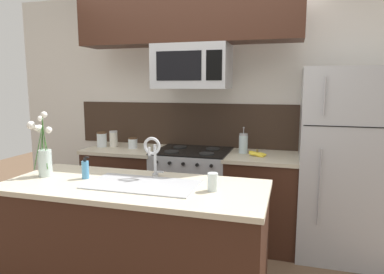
{
  "coord_description": "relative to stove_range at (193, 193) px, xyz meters",
  "views": [
    {
      "loc": [
        0.96,
        -2.43,
        1.59
      ],
      "look_at": [
        0.18,
        0.27,
        1.16
      ],
      "focal_mm": 32.0,
      "sensor_mm": 36.0,
      "label": 1
    }
  ],
  "objects": [
    {
      "name": "rear_partition",
      "position": [
        0.3,
        0.38,
        0.84
      ],
      "size": [
        5.2,
        0.1,
        2.6
      ],
      "primitive_type": "cube",
      "color": "silver",
      "rests_on": "ground"
    },
    {
      "name": "splash_band",
      "position": [
        -0.0,
        0.32,
        0.69
      ],
      "size": [
        2.96,
        0.01,
        0.48
      ],
      "primitive_type": "cube",
      "color": "#332319",
      "rests_on": "rear_partition"
    },
    {
      "name": "back_counter_left",
      "position": [
        -0.76,
        0.0,
        -0.01
      ],
      "size": [
        0.8,
        0.65,
        0.91
      ],
      "color": "#381E14",
      "rests_on": "ground"
    },
    {
      "name": "back_counter_right",
      "position": [
        0.72,
        0.0,
        -0.01
      ],
      "size": [
        0.7,
        0.65,
        0.91
      ],
      "color": "#381E14",
      "rests_on": "ground"
    },
    {
      "name": "stove_range",
      "position": [
        0.0,
        0.0,
        0.0
      ],
      "size": [
        0.76,
        0.64,
        0.93
      ],
      "color": "#A8AAAF",
      "rests_on": "ground"
    },
    {
      "name": "microwave",
      "position": [
        0.0,
        -0.02,
        1.31
      ],
      "size": [
        0.74,
        0.4,
        0.43
      ],
      "color": "#A8AAAF"
    },
    {
      "name": "upper_cabinet_band",
      "position": [
        -0.05,
        -0.05,
        1.82
      ],
      "size": [
        2.2,
        0.34,
        0.6
      ],
      "primitive_type": "cube",
      "color": "#381E14"
    },
    {
      "name": "refrigerator",
      "position": [
        1.47,
        0.02,
        0.41
      ],
      "size": [
        0.84,
        0.74,
        1.74
      ],
      "color": "#A8AAAF",
      "rests_on": "ground"
    },
    {
      "name": "storage_jar_tall",
      "position": [
        -1.05,
        -0.02,
        0.53
      ],
      "size": [
        0.11,
        0.11,
        0.17
      ],
      "color": "silver",
      "rests_on": "back_counter_left"
    },
    {
      "name": "storage_jar_medium",
      "position": [
        -0.93,
        0.03,
        0.54
      ],
      "size": [
        0.09,
        0.09,
        0.18
      ],
      "color": "silver",
      "rests_on": "back_counter_left"
    },
    {
      "name": "storage_jar_short",
      "position": [
        -0.68,
        -0.0,
        0.51
      ],
      "size": [
        0.1,
        0.1,
        0.11
      ],
      "color": "silver",
      "rests_on": "back_counter_left"
    },
    {
      "name": "banana_bunch",
      "position": [
        0.67,
        -0.06,
        0.47
      ],
      "size": [
        0.19,
        0.12,
        0.08
      ],
      "color": "yellow",
      "rests_on": "back_counter_right"
    },
    {
      "name": "french_press",
      "position": [
        0.51,
        0.06,
        0.55
      ],
      "size": [
        0.09,
        0.09,
        0.27
      ],
      "color": "silver",
      "rests_on": "back_counter_right"
    },
    {
      "name": "island_counter",
      "position": [
        -0.07,
        -1.25,
        -0.01
      ],
      "size": [
        1.85,
        0.76,
        0.91
      ],
      "color": "#381E14",
      "rests_on": "ground"
    },
    {
      "name": "kitchen_sink",
      "position": [
        -0.0,
        -1.25,
        0.38
      ],
      "size": [
        0.76,
        0.4,
        0.16
      ],
      "color": "#ADAFB5",
      "rests_on": "island_counter"
    },
    {
      "name": "sink_faucet",
      "position": [
        -0.0,
        -1.05,
        0.65
      ],
      "size": [
        0.14,
        0.14,
        0.31
      ],
      "color": "#B7BABF",
      "rests_on": "island_counter"
    },
    {
      "name": "dish_soap_bottle",
      "position": [
        -0.47,
        -1.22,
        0.52
      ],
      "size": [
        0.06,
        0.05,
        0.16
      ],
      "color": "#4C93C6",
      "rests_on": "island_counter"
    },
    {
      "name": "drinking_glass",
      "position": [
        0.5,
        -1.24,
        0.51
      ],
      "size": [
        0.07,
        0.07,
        0.12
      ],
      "color": "silver",
      "rests_on": "island_counter"
    },
    {
      "name": "flower_vase",
      "position": [
        -0.8,
        -1.24,
        0.61
      ],
      "size": [
        0.16,
        0.19,
        0.49
      ],
      "color": "silver",
      "rests_on": "island_counter"
    }
  ]
}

